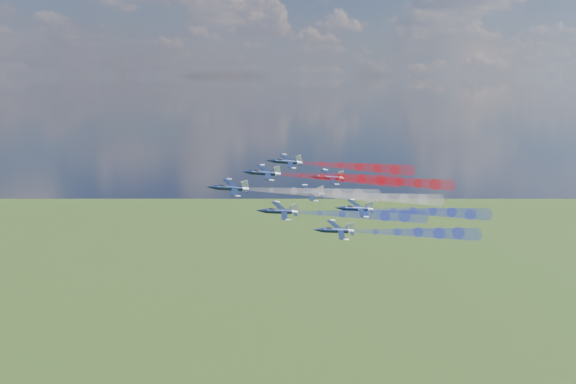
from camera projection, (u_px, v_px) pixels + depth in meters
jet_lead at (230, 188)px, 154.70m from camera, size 12.21×10.69×6.75m
trail_lead at (316, 192)px, 163.26m from camera, size 35.12×11.00×8.44m
jet_inner_left at (279, 211)px, 152.15m from camera, size 12.21×10.69×6.75m
trail_inner_left at (364, 215)px, 160.70m from camera, size 35.12×11.00×8.44m
jet_inner_right at (263, 173)px, 166.38m from camera, size 12.21×10.69×6.75m
trail_inner_right at (342, 178)px, 174.93m from camera, size 35.12×11.00×8.44m
jet_outer_left at (335, 230)px, 150.29m from camera, size 12.21×10.69×6.75m
trail_outer_left at (418, 233)px, 158.84m from camera, size 35.12×11.00×8.44m
jet_center_third at (307, 193)px, 164.04m from camera, size 12.21×10.69×6.75m
trail_center_third at (385, 197)px, 172.59m from camera, size 35.12×11.00×8.44m
jet_outer_right at (286, 162)px, 177.11m from camera, size 12.21×10.69×6.75m
trail_outer_right at (359, 167)px, 185.66m from camera, size 35.12×11.00×8.44m
jet_rear_left at (356, 209)px, 160.37m from camera, size 12.21×10.69×6.75m
trail_rear_left at (433, 212)px, 168.93m from camera, size 35.12×11.00×8.44m
jet_rear_right at (328, 177)px, 175.38m from camera, size 12.21×10.69×6.75m
trail_rear_right at (400, 182)px, 183.93m from camera, size 35.12×11.00×8.44m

